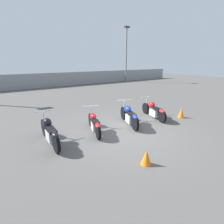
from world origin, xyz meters
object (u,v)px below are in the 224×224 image
motorcycle_slot_1 (94,123)px  motorcycle_slot_3 (154,110)px  light_pole_right (126,50)px  traffic_cone_near (146,157)px  motorcycle_slot_0 (50,132)px  motorcycle_slot_2 (129,115)px  traffic_cone_far (181,113)px

motorcycle_slot_1 → motorcycle_slot_3: motorcycle_slot_3 is taller
light_pole_right → motorcycle_slot_1: light_pole_right is taller
light_pole_right → traffic_cone_near: size_ratio=16.24×
motorcycle_slot_0 → traffic_cone_near: 3.31m
motorcycle_slot_0 → motorcycle_slot_2: bearing=0.2°
motorcycle_slot_2 → traffic_cone_near: size_ratio=4.67×
light_pole_right → motorcycle_slot_2: (-10.70, -13.22, -3.74)m
motorcycle_slot_3 → motorcycle_slot_0: bearing=-164.3°
motorcycle_slot_0 → motorcycle_slot_2: (3.44, -0.11, -0.01)m
motorcycle_slot_3 → traffic_cone_near: size_ratio=4.73×
motorcycle_slot_0 → traffic_cone_far: (6.24, -0.85, -0.18)m
motorcycle_slot_0 → traffic_cone_far: motorcycle_slot_0 is taller
motorcycle_slot_1 → traffic_cone_far: size_ratio=3.72×
traffic_cone_far → motorcycle_slot_0: bearing=172.2°
motorcycle_slot_1 → motorcycle_slot_3: bearing=16.0°
motorcycle_slot_2 → traffic_cone_far: bearing=5.3°
motorcycle_slot_3 → traffic_cone_far: size_ratio=3.95×
motorcycle_slot_3 → traffic_cone_far: (1.17, -0.77, -0.14)m
motorcycle_slot_2 → motorcycle_slot_3: 1.63m
light_pole_right → traffic_cone_near: bearing=-127.9°
motorcycle_slot_1 → traffic_cone_near: (0.03, -2.80, -0.17)m
motorcycle_slot_2 → motorcycle_slot_3: motorcycle_slot_2 is taller
motorcycle_slot_0 → motorcycle_slot_1: 1.74m
traffic_cone_far → motorcycle_slot_1: bearing=169.2°
motorcycle_slot_0 → motorcycle_slot_3: bearing=1.1°
light_pole_right → traffic_cone_far: light_pole_right is taller
light_pole_right → motorcycle_slot_2: 17.42m
motorcycle_slot_1 → traffic_cone_near: 2.80m
light_pole_right → motorcycle_slot_0: (-14.14, -13.11, -3.74)m
motorcycle_slot_2 → traffic_cone_far: (2.80, -0.74, -0.18)m
traffic_cone_near → traffic_cone_far: size_ratio=0.84×
motorcycle_slot_1 → motorcycle_slot_2: motorcycle_slot_2 is taller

